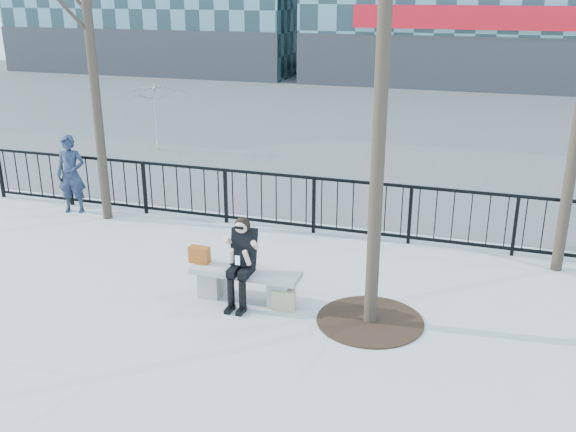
% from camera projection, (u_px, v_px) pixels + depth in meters
% --- Properties ---
extents(ground, '(120.00, 120.00, 0.00)m').
position_uv_depth(ground, '(246.00, 299.00, 9.62)').
color(ground, '#A6A6A1').
rests_on(ground, ground).
extents(street_surface, '(60.00, 23.00, 0.01)m').
position_uv_depth(street_surface, '(399.00, 118.00, 23.06)').
color(street_surface, '#474747').
rests_on(street_surface, ground).
extents(railing, '(14.00, 0.06, 1.10)m').
position_uv_depth(railing, '(304.00, 204.00, 12.12)').
color(railing, black).
rests_on(railing, ground).
extents(tree_grate, '(1.50, 1.50, 0.02)m').
position_uv_depth(tree_grate, '(370.00, 321.00, 8.97)').
color(tree_grate, black).
rests_on(tree_grate, ground).
extents(bench_main, '(1.65, 0.46, 0.49)m').
position_uv_depth(bench_main, '(246.00, 281.00, 9.52)').
color(bench_main, gray).
rests_on(bench_main, ground).
extents(seated_woman, '(0.50, 0.64, 1.34)m').
position_uv_depth(seated_woman, '(241.00, 262.00, 9.25)').
color(seated_woman, black).
rests_on(seated_woman, ground).
extents(handbag, '(0.32, 0.16, 0.26)m').
position_uv_depth(handbag, '(199.00, 255.00, 9.65)').
color(handbag, '#994312').
rests_on(handbag, bench_main).
extents(shopping_bag, '(0.35, 0.16, 0.32)m').
position_uv_depth(shopping_bag, '(284.00, 301.00, 9.23)').
color(shopping_bag, tan).
rests_on(shopping_bag, ground).
extents(standing_man, '(0.67, 0.53, 1.62)m').
position_uv_depth(standing_man, '(71.00, 174.00, 13.12)').
color(standing_man, black).
rests_on(standing_man, ground).
extents(vendor_umbrella, '(2.26, 2.30, 1.90)m').
position_uv_depth(vendor_umbrella, '(155.00, 118.00, 18.04)').
color(vendor_umbrella, yellow).
rests_on(vendor_umbrella, ground).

